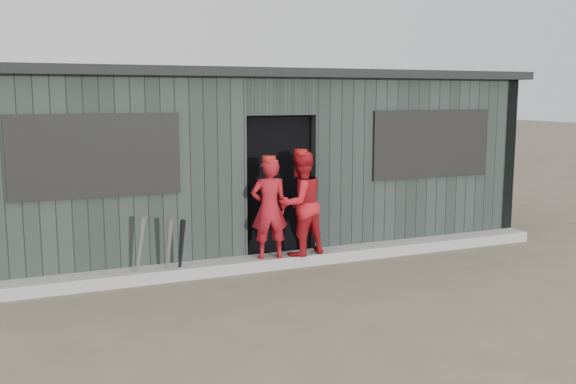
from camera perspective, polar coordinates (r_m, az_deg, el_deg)
name	(u,v)px	position (r m, az deg, el deg)	size (l,w,h in m)	color
ground	(353,306)	(7.11, 5.83, -10.02)	(80.00, 80.00, 0.00)	brown
curb	(287,260)	(8.65, -0.05, -6.05)	(8.00, 0.36, 0.15)	gray
bat_left	(140,250)	(7.89, -13.04, -5.07)	(0.07, 0.07, 0.87)	gray
bat_mid	(168,250)	(7.94, -10.58, -5.06)	(0.07, 0.07, 0.83)	gray
bat_right	(181,249)	(8.02, -9.49, -5.05)	(0.07, 0.07, 0.78)	black
player_red_left	(269,208)	(8.32, -1.68, -1.47)	(0.48, 0.32, 1.32)	maroon
player_red_right	(301,203)	(8.49, 1.12, -1.02)	(0.68, 0.53, 1.39)	#B3161E
player_grey_back	(284,209)	(9.08, -0.35, -1.53)	(0.65, 0.42, 1.33)	#B8B8B8
dugout	(245,159)	(9.99, -3.87, 2.98)	(8.30, 3.30, 2.62)	black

